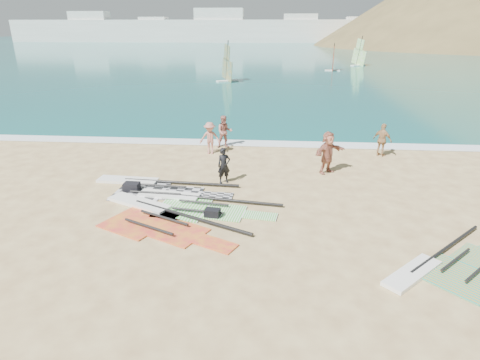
# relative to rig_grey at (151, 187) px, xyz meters

# --- Properties ---
(ground) EXTENTS (300.00, 300.00, 0.00)m
(ground) POSITION_rel_rig_grey_xyz_m (4.21, -5.37, -0.05)
(ground) COLOR #DCC581
(ground) RESTS_ON ground
(sea) EXTENTS (300.00, 240.00, 0.06)m
(sea) POSITION_rel_rig_grey_xyz_m (4.21, 126.63, -0.05)
(sea) COLOR #0B4951
(sea) RESTS_ON ground
(surf_line) EXTENTS (300.00, 1.20, 0.04)m
(surf_line) POSITION_rel_rig_grey_xyz_m (4.21, 6.93, -0.05)
(surf_line) COLOR white
(surf_line) RESTS_ON ground
(far_town) EXTENTS (160.00, 8.00, 12.00)m
(far_town) POSITION_rel_rig_grey_xyz_m (-11.52, 144.63, 4.44)
(far_town) COLOR white
(far_town) RESTS_ON ground
(rig_grey) EXTENTS (6.19, 2.62, 0.20)m
(rig_grey) POSITION_rel_rig_grey_xyz_m (0.00, 0.00, 0.00)
(rig_grey) COLOR #232425
(rig_grey) RESTS_ON ground
(rig_green) EXTENTS (5.72, 2.64, 0.20)m
(rig_green) POSITION_rel_rig_grey_xyz_m (2.04, -1.51, -0.00)
(rig_green) COLOR #3FD02B
(rig_green) RESTS_ON ground
(rig_orange) EXTENTS (4.60, 4.11, 0.20)m
(rig_orange) POSITION_rel_rig_grey_xyz_m (9.90, -5.16, -0.00)
(rig_orange) COLOR orange
(rig_orange) RESTS_ON ground
(rig_red) EXTENTS (5.77, 4.19, 0.20)m
(rig_red) POSITION_rel_rig_grey_xyz_m (0.93, -2.70, 0.00)
(rig_red) COLOR red
(rig_red) RESTS_ON ground
(gear_bag_near) EXTENTS (0.62, 0.46, 0.39)m
(gear_bag_near) POSITION_rel_rig_grey_xyz_m (-0.65, -0.49, 0.14)
(gear_bag_near) COLOR black
(gear_bag_near) RESTS_ON ground
(gear_bag_far) EXTENTS (0.57, 0.43, 0.32)m
(gear_bag_far) POSITION_rel_rig_grey_xyz_m (2.95, -2.52, 0.11)
(gear_bag_far) COLOR black
(gear_bag_far) RESTS_ON ground
(person_wetsuit) EXTENTS (0.67, 0.57, 1.55)m
(person_wetsuit) POSITION_rel_rig_grey_xyz_m (2.97, 0.85, 0.72)
(person_wetsuit) COLOR black
(person_wetsuit) RESTS_ON ground
(beachgoer_left) EXTENTS (1.00, 0.86, 1.78)m
(beachgoer_left) POSITION_rel_rig_grey_xyz_m (2.37, 6.13, 0.84)
(beachgoer_left) COLOR #A5655A
(beachgoer_left) RESTS_ON ground
(beachgoer_mid) EXTENTS (1.09, 0.63, 1.69)m
(beachgoer_mid) POSITION_rel_rig_grey_xyz_m (1.75, 4.92, 0.79)
(beachgoer_mid) COLOR #AE6B5E
(beachgoer_mid) RESTS_ON ground
(beachgoer_back) EXTENTS (1.03, 0.97, 1.71)m
(beachgoer_back) POSITION_rel_rig_grey_xyz_m (10.60, 5.22, 0.80)
(beachgoer_back) COLOR tan
(beachgoer_back) RESTS_ON ground
(beachgoer_right) EXTENTS (1.74, 1.60, 1.94)m
(beachgoer_right) POSITION_rel_rig_grey_xyz_m (7.50, 2.47, 0.92)
(beachgoer_right) COLOR #AD6852
(beachgoer_right) RESTS_ON ground
(windsurfer_left) EXTENTS (2.63, 2.80, 4.74)m
(windsurfer_left) POSITION_rel_rig_grey_xyz_m (-0.51, 33.26, 1.30)
(windsurfer_left) COLOR white
(windsurfer_left) RESTS_ON ground
(windsurfer_centre) EXTENTS (2.23, 2.65, 3.97)m
(windsurfer_centre) POSITION_rel_rig_grey_xyz_m (13.55, 46.37, 1.14)
(windsurfer_centre) COLOR white
(windsurfer_centre) RESTS_ON ground
(windsurfer_right) EXTENTS (2.58, 2.68, 4.75)m
(windsurfer_right) POSITION_rel_rig_grey_xyz_m (18.77, 54.44, 1.31)
(windsurfer_right) COLOR white
(windsurfer_right) RESTS_ON ground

